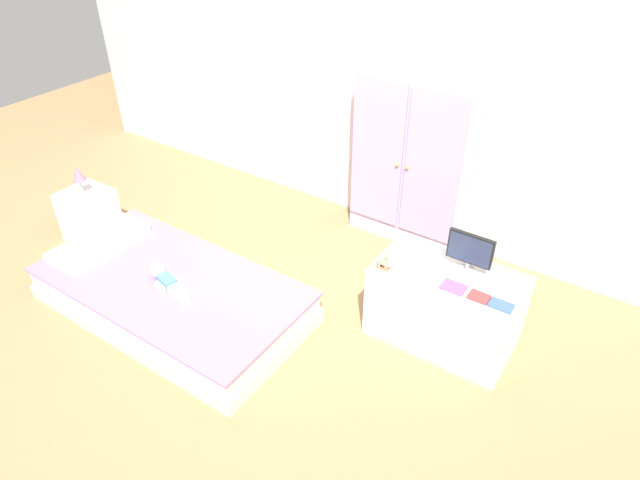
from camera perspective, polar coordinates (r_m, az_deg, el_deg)
ground_plane at (r=3.72m, az=-6.18°, el=-8.41°), size 10.00×10.00×0.02m
back_wall at (r=4.20m, az=6.96°, el=18.30°), size 6.40×0.05×2.70m
bed at (r=3.83m, az=-14.94°, el=-5.48°), size 1.81×0.93×0.25m
pillow at (r=4.23m, az=-21.79°, el=-0.23°), size 0.32×0.67×0.05m
doll at (r=3.74m, az=-15.84°, el=-3.68°), size 0.39×0.16×0.10m
nightstand at (r=4.72m, az=-22.63°, el=2.39°), size 0.34×0.34×0.40m
table_lamp at (r=4.56m, az=-23.60°, el=6.12°), size 0.09×0.09×0.22m
wardrobe at (r=4.18m, az=9.26°, el=8.18°), size 0.88×0.25×1.37m
tv_stand at (r=3.51m, az=12.74°, el=-6.65°), size 0.87×0.50×0.50m
tv_monitor at (r=3.32m, az=15.17°, el=-1.05°), size 0.27×0.10×0.25m
rocking_horse_toy at (r=3.30m, az=6.65°, el=-2.24°), size 0.09×0.04×0.11m
book_purple at (r=3.25m, az=13.58°, el=-4.74°), size 0.14×0.10×0.01m
book_red at (r=3.22m, az=16.03°, el=-5.65°), size 0.11×0.09×0.01m
book_blue at (r=3.20m, az=18.15°, el=-6.41°), size 0.13×0.09×0.01m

